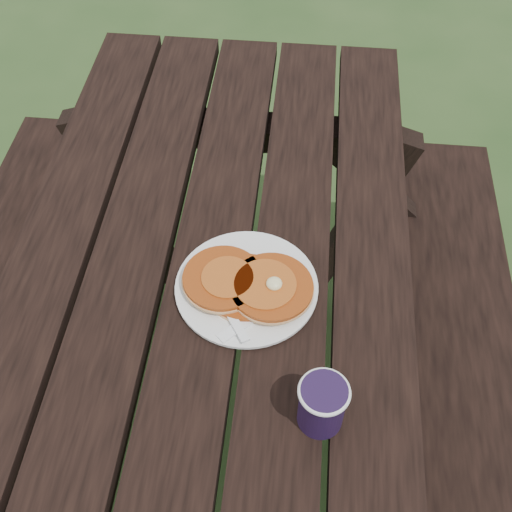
# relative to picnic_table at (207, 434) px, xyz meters

# --- Properties ---
(ground) EXTENTS (60.00, 60.00, 0.00)m
(ground) POSITION_rel_picnic_table_xyz_m (0.00, 0.00, -0.37)
(ground) COLOR #27401B
(ground) RESTS_ON ground
(picnic_table) EXTENTS (1.36, 1.80, 0.75)m
(picnic_table) POSITION_rel_picnic_table_xyz_m (0.00, 0.00, 0.00)
(picnic_table) COLOR black
(picnic_table) RESTS_ON ground
(plate) EXTENTS (0.33, 0.33, 0.01)m
(plate) POSITION_rel_picnic_table_xyz_m (0.08, 0.12, 0.39)
(plate) COLOR white
(plate) RESTS_ON picnic_table
(pancake_stack) EXTENTS (0.23, 0.16, 0.04)m
(pancake_stack) POSITION_rel_picnic_table_xyz_m (0.08, 0.11, 0.41)
(pancake_stack) COLOR #A84513
(pancake_stack) RESTS_ON plate
(knife) EXTENTS (0.14, 0.14, 0.00)m
(knife) POSITION_rel_picnic_table_xyz_m (0.11, 0.06, 0.39)
(knife) COLOR white
(knife) RESTS_ON plate
(fork) EXTENTS (0.11, 0.15, 0.01)m
(fork) POSITION_rel_picnic_table_xyz_m (0.06, 0.04, 0.40)
(fork) COLOR white
(fork) RESTS_ON plate
(coffee_cup) EXTENTS (0.08, 0.08, 0.09)m
(coffee_cup) POSITION_rel_picnic_table_xyz_m (0.22, -0.12, 0.44)
(coffee_cup) COLOR #201133
(coffee_cup) RESTS_ON picnic_table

